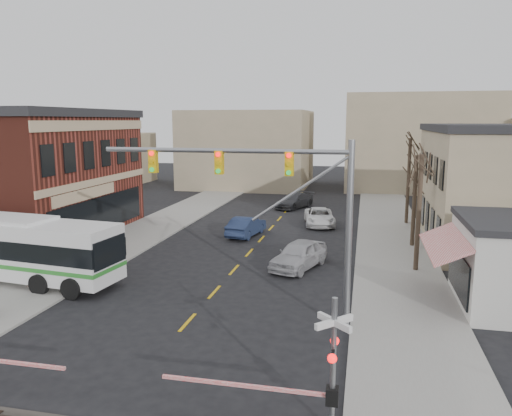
{
  "coord_description": "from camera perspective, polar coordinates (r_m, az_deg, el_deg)",
  "views": [
    {
      "loc": [
        7.36,
        -17.57,
        8.76
      ],
      "look_at": [
        0.98,
        11.61,
        3.5
      ],
      "focal_mm": 35.0,
      "sensor_mm": 36.0,
      "label": 1
    }
  ],
  "objects": [
    {
      "name": "tree_east_a",
      "position": [
        30.2,
        18.1,
        -0.55
      ],
      "size": [
        0.28,
        0.28,
        6.75
      ],
      "color": "#382B21",
      "rests_on": "sidewalk_east"
    },
    {
      "name": "transit_bus",
      "position": [
        30.68,
        -26.52,
        -3.98
      ],
      "size": [
        13.47,
        4.38,
        3.41
      ],
      "color": "silver",
      "rests_on": "ground"
    },
    {
      "name": "tree_east_b",
      "position": [
        36.15,
        17.64,
        0.78
      ],
      "size": [
        0.28,
        0.28,
        6.3
      ],
      "color": "#382B21",
      "rests_on": "sidewalk_east"
    },
    {
      "name": "sidewalk_west",
      "position": [
        42.09,
        -11.59,
        -2.15
      ],
      "size": [
        5.0,
        60.0,
        0.12
      ],
      "primitive_type": "cube",
      "color": "gray",
      "rests_on": "ground"
    },
    {
      "name": "car_a",
      "position": [
        30.09,
        4.93,
        -5.32
      ],
      "size": [
        3.47,
        5.29,
        1.67
      ],
      "primitive_type": "imported",
      "rotation": [
        0.0,
        0.0,
        -0.33
      ],
      "color": "#A4A3A8",
      "rests_on": "ground"
    },
    {
      "name": "pedestrian_near",
      "position": [
        28.99,
        -24.51,
        -6.44
      ],
      "size": [
        0.55,
        0.73,
        1.78
      ],
      "primitive_type": "imported",
      "rotation": [
        0.0,
        0.0,
        1.36
      ],
      "color": "#63564F",
      "rests_on": "sidewalk_west"
    },
    {
      "name": "car_d",
      "position": [
        50.65,
        4.39,
        0.84
      ],
      "size": [
        4.02,
        5.49,
        1.48
      ],
      "primitive_type": "imported",
      "rotation": [
        0.0,
        0.0,
        -0.43
      ],
      "color": "#414246",
      "rests_on": "ground"
    },
    {
      "name": "traffic_signal_mast",
      "position": [
        20.82,
        2.62,
        1.76
      ],
      "size": [
        10.82,
        0.3,
        8.0
      ],
      "color": "gray",
      "rests_on": "ground"
    },
    {
      "name": "car_b",
      "position": [
        38.26,
        -1.12,
        -2.09
      ],
      "size": [
        2.31,
        4.81,
        1.52
      ],
      "primitive_type": "imported",
      "rotation": [
        0.0,
        0.0,
        2.98
      ],
      "color": "#1C2847",
      "rests_on": "ground"
    },
    {
      "name": "rr_crossing_east",
      "position": [
        14.78,
        7.06,
        -17.44
      ],
      "size": [
        5.6,
        1.36,
        4.0
      ],
      "color": "gray",
      "rests_on": "ground"
    },
    {
      "name": "sidewalk_east",
      "position": [
        38.62,
        15.2,
        -3.39
      ],
      "size": [
        5.0,
        60.0,
        0.12
      ],
      "primitive_type": "cube",
      "color": "gray",
      "rests_on": "ground"
    },
    {
      "name": "pedestrian_far",
      "position": [
        32.03,
        -23.79,
        -4.75
      ],
      "size": [
        1.01,
        1.13,
        1.93
      ],
      "primitive_type": "imported",
      "rotation": [
        0.0,
        0.0,
        1.22
      ],
      "color": "#313257",
      "rests_on": "sidewalk_west"
    },
    {
      "name": "car_c",
      "position": [
        42.51,
        7.26,
        -1.01
      ],
      "size": [
        3.15,
        5.44,
        1.42
      ],
      "primitive_type": "imported",
      "rotation": [
        0.0,
        0.0,
        0.16
      ],
      "color": "silver",
      "rests_on": "ground"
    },
    {
      "name": "ground",
      "position": [
        20.96,
        -9.77,
        -14.86
      ],
      "size": [
        160.0,
        160.0,
        0.0
      ],
      "primitive_type": "plane",
      "color": "black",
      "rests_on": "ground"
    },
    {
      "name": "tree_east_c",
      "position": [
        44.01,
        17.01,
        2.97
      ],
      "size": [
        0.28,
        0.28,
        7.2
      ],
      "color": "#382B21",
      "rests_on": "sidewalk_east"
    }
  ]
}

